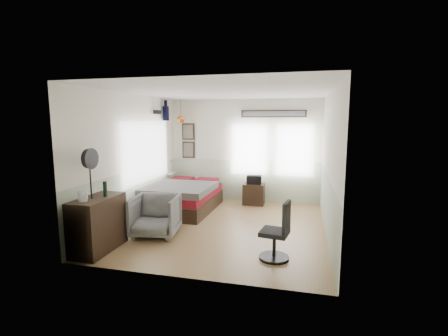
# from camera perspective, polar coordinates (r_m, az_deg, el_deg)

# --- Properties ---
(ground_plane) EXTENTS (4.00, 4.50, 0.01)m
(ground_plane) POSITION_cam_1_polar(r_m,az_deg,el_deg) (6.73, 0.02, -10.30)
(ground_plane) COLOR olive
(room_shell) EXTENTS (4.02, 4.52, 2.71)m
(room_shell) POSITION_cam_1_polar(r_m,az_deg,el_deg) (6.60, -0.25, 3.70)
(room_shell) COLOR silver
(room_shell) RESTS_ON ground_plane
(wall_decor) EXTENTS (3.55, 1.32, 1.44)m
(wall_decor) POSITION_cam_1_polar(r_m,az_deg,el_deg) (8.56, -4.10, 8.01)
(wall_decor) COLOR black
(wall_decor) RESTS_ON room_shell
(bed) EXTENTS (1.51, 2.06, 0.65)m
(bed) POSITION_cam_1_polar(r_m,az_deg,el_deg) (7.88, -7.22, -5.13)
(bed) COLOR black
(bed) RESTS_ON ground_plane
(dresser) EXTENTS (0.48, 1.00, 0.90)m
(dresser) POSITION_cam_1_polar(r_m,az_deg,el_deg) (5.82, -21.27, -9.17)
(dresser) COLOR black
(dresser) RESTS_ON ground_plane
(armchair) EXTENTS (0.93, 0.95, 0.76)m
(armchair) POSITION_cam_1_polar(r_m,az_deg,el_deg) (6.26, -11.96, -8.20)
(armchair) COLOR gray
(armchair) RESTS_ON ground_plane
(nightstand) EXTENTS (0.54, 0.44, 0.54)m
(nightstand) POSITION_cam_1_polar(r_m,az_deg,el_deg) (8.43, 5.27, -4.57)
(nightstand) COLOR black
(nightstand) RESTS_ON ground_plane
(task_chair) EXTENTS (0.47, 0.47, 0.93)m
(task_chair) POSITION_cam_1_polar(r_m,az_deg,el_deg) (5.17, 9.43, -11.73)
(task_chair) COLOR black
(task_chair) RESTS_ON ground_plane
(kettle) EXTENTS (0.16, 0.14, 0.18)m
(kettle) POSITION_cam_1_polar(r_m,az_deg,el_deg) (5.49, -23.63, -4.50)
(kettle) COLOR silver
(kettle) RESTS_ON dresser
(bottle) EXTENTS (0.06, 0.06, 0.25)m
(bottle) POSITION_cam_1_polar(r_m,az_deg,el_deg) (5.71, -20.19, -3.46)
(bottle) COLOR black
(bottle) RESTS_ON dresser
(stand_fan) EXTENTS (0.09, 0.34, 0.82)m
(stand_fan) POSITION_cam_1_polar(r_m,az_deg,el_deg) (5.54, -22.51, 1.38)
(stand_fan) COLOR black
(stand_fan) RESTS_ON dresser
(black_bag) EXTENTS (0.39, 0.27, 0.22)m
(black_bag) POSITION_cam_1_polar(r_m,az_deg,el_deg) (8.36, 5.30, -2.05)
(black_bag) COLOR black
(black_bag) RESTS_ON nightstand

